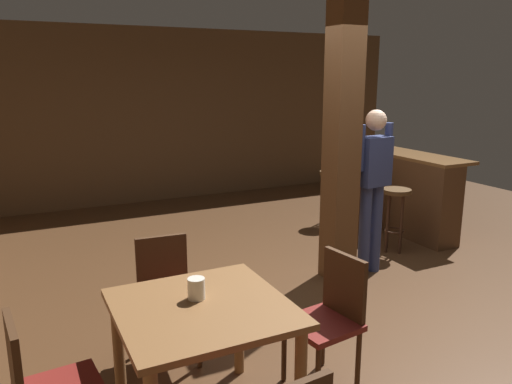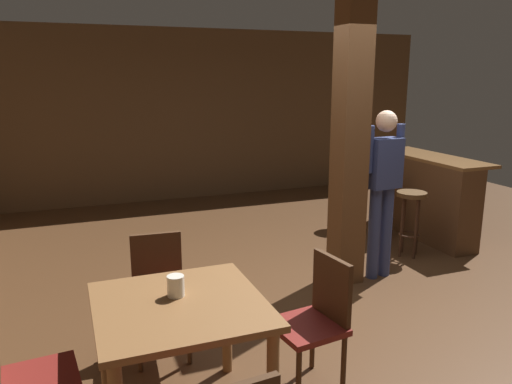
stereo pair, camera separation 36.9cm
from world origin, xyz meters
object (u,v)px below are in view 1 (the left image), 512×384
Objects in this scene: bar_stool_mid at (368,191)px; chair_east at (331,313)px; standing_person at (373,180)px; bar_stool_near at (396,205)px; chair_north at (166,292)px; napkin_cup at (196,289)px; bar_counter at (403,192)px; dining_table at (203,326)px; bar_stool_far at (332,184)px.

chair_east is at bearing -132.72° from bar_stool_mid.
bar_stool_near is at bearing 29.83° from standing_person.
chair_east reaches higher than bar_stool_near.
chair_east is 1.12× the size of bar_stool_mid.
standing_person is (1.49, 1.44, 0.50)m from chair_east.
chair_north is 2.51m from standing_person.
napkin_cup is (-0.02, -0.75, 0.33)m from chair_north.
bar_stool_mid reaches higher than bar_stool_near.
bar_stool_mid is at bearing 27.79° from chair_north.
standing_person reaches higher than bar_counter.
dining_table is 0.92m from chair_east.
chair_north and chair_east have the same top height.
standing_person is at bearing -127.61° from bar_stool_mid.
bar_counter is 0.52m from bar_stool_mid.
chair_east is 3.83m from bar_stool_far.
bar_stool_near is at bearing 40.13° from chair_east.
bar_stool_near is 1.31m from bar_stool_far.
bar_counter is (3.71, 1.60, 0.03)m from chair_north.
standing_person is at bearing -112.22° from bar_stool_far.
bar_stool_mid is 0.66m from bar_stool_far.
bar_stool_near is (0.68, 0.39, -0.44)m from standing_person.
bar_counter reaches higher than dining_table.
dining_table is at bearing -91.70° from chair_north.
bar_stool_near is 0.67m from bar_stool_mid.
standing_person is (2.38, 0.63, 0.50)m from chair_north.
standing_person reaches higher than bar_stool_mid.
standing_person is 2.17× the size of bar_stool_mid.
bar_stool_mid is at bearing 170.32° from bar_counter.
chair_north is 3.23m from bar_stool_near.
dining_table is 0.57× the size of bar_counter.
napkin_cup is at bearing -142.86° from bar_stool_mid.
bar_stool_near is (3.09, 1.78, -0.28)m from napkin_cup.
bar_counter is at bearing -9.68° from bar_stool_mid.
bar_stool_far is at bearing 100.43° from bar_stool_mid.
bar_counter is (3.73, 2.35, -0.31)m from napkin_cup.
chair_north is at bearing 88.30° from dining_table.
chair_east is 3.40m from bar_stool_mid.
dining_table is at bearing -141.80° from bar_stool_mid.
napkin_cup is 0.07× the size of bar_counter.
napkin_cup is (0.00, 0.10, 0.19)m from dining_table.
bar_stool_mid is (3.22, 2.53, -0.06)m from dining_table.
bar_stool_mid reaches higher than dining_table.
bar_stool_mid is (3.22, 2.44, -0.25)m from napkin_cup.
dining_table is 1.08× the size of chair_east.
bar_stool_far is (-0.12, 0.64, -0.03)m from bar_stool_mid.
bar_stool_mid is at bearing 37.14° from napkin_cup.
bar_stool_far is (0.69, 1.70, -0.44)m from standing_person.
chair_north is 0.52× the size of standing_person.
bar_counter reaches higher than bar_stool_near.
dining_table reaches higher than bar_stool_far.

